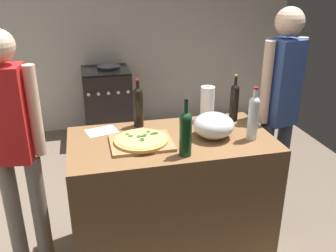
{
  "coord_description": "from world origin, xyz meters",
  "views": [
    {
      "loc": [
        -0.66,
        -1.6,
        1.96
      ],
      "look_at": [
        -0.11,
        0.7,
        0.97
      ],
      "focal_mm": 39.43,
      "sensor_mm": 36.0,
      "label": 1
    }
  ],
  "objects_px": {
    "pizza": "(141,140)",
    "person_in_red": "(280,105)",
    "mixing_bowl": "(214,125)",
    "stove": "(108,103)",
    "wine_bottle_dark": "(138,105)",
    "wine_bottle_clear": "(186,132)",
    "paper_towel_roll": "(207,104)",
    "person_in_stripes": "(14,141)",
    "wine_bottle_amber": "(253,116)",
    "wine_bottle_green": "(234,101)"
  },
  "relations": [
    {
      "from": "wine_bottle_amber",
      "to": "stove",
      "type": "relative_size",
      "value": 0.39
    },
    {
      "from": "mixing_bowl",
      "to": "stove",
      "type": "relative_size",
      "value": 0.3
    },
    {
      "from": "wine_bottle_dark",
      "to": "person_in_stripes",
      "type": "bearing_deg",
      "value": -169.26
    },
    {
      "from": "wine_bottle_amber",
      "to": "wine_bottle_green",
      "type": "height_order",
      "value": "wine_bottle_amber"
    },
    {
      "from": "wine_bottle_amber",
      "to": "pizza",
      "type": "bearing_deg",
      "value": 173.06
    },
    {
      "from": "person_in_red",
      "to": "paper_towel_roll",
      "type": "bearing_deg",
      "value": 175.02
    },
    {
      "from": "wine_bottle_clear",
      "to": "wine_bottle_green",
      "type": "xyz_separation_m",
      "value": [
        0.51,
        0.47,
        0.0
      ]
    },
    {
      "from": "person_in_stripes",
      "to": "stove",
      "type": "bearing_deg",
      "value": 70.8
    },
    {
      "from": "mixing_bowl",
      "to": "paper_towel_roll",
      "type": "height_order",
      "value": "paper_towel_roll"
    },
    {
      "from": "wine_bottle_clear",
      "to": "stove",
      "type": "height_order",
      "value": "wine_bottle_clear"
    },
    {
      "from": "wine_bottle_clear",
      "to": "person_in_stripes",
      "type": "height_order",
      "value": "person_in_stripes"
    },
    {
      "from": "pizza",
      "to": "paper_towel_roll",
      "type": "xyz_separation_m",
      "value": [
        0.55,
        0.31,
        0.1
      ]
    },
    {
      "from": "pizza",
      "to": "wine_bottle_clear",
      "type": "distance_m",
      "value": 0.34
    },
    {
      "from": "mixing_bowl",
      "to": "wine_bottle_clear",
      "type": "xyz_separation_m",
      "value": [
        -0.26,
        -0.21,
        0.07
      ]
    },
    {
      "from": "paper_towel_roll",
      "to": "person_in_red",
      "type": "distance_m",
      "value": 0.58
    },
    {
      "from": "wine_bottle_clear",
      "to": "person_in_stripes",
      "type": "distance_m",
      "value": 1.1
    },
    {
      "from": "wine_bottle_dark",
      "to": "stove",
      "type": "xyz_separation_m",
      "value": [
        -0.1,
        1.95,
        -0.64
      ]
    },
    {
      "from": "wine_bottle_amber",
      "to": "wine_bottle_dark",
      "type": "distance_m",
      "value": 0.81
    },
    {
      "from": "person_in_red",
      "to": "person_in_stripes",
      "type": "bearing_deg",
      "value": -176.79
    },
    {
      "from": "pizza",
      "to": "wine_bottle_dark",
      "type": "bearing_deg",
      "value": 83.72
    },
    {
      "from": "wine_bottle_dark",
      "to": "wine_bottle_clear",
      "type": "distance_m",
      "value": 0.56
    },
    {
      "from": "paper_towel_roll",
      "to": "person_in_red",
      "type": "relative_size",
      "value": 0.15
    },
    {
      "from": "wine_bottle_dark",
      "to": "wine_bottle_amber",
      "type": "bearing_deg",
      "value": -29.85
    },
    {
      "from": "wine_bottle_amber",
      "to": "wine_bottle_clear",
      "type": "xyz_separation_m",
      "value": [
        -0.5,
        -0.12,
        -0.01
      ]
    },
    {
      "from": "pizza",
      "to": "mixing_bowl",
      "type": "bearing_deg",
      "value": 0.19
    },
    {
      "from": "wine_bottle_clear",
      "to": "wine_bottle_green",
      "type": "height_order",
      "value": "wine_bottle_clear"
    },
    {
      "from": "wine_bottle_dark",
      "to": "stove",
      "type": "relative_size",
      "value": 0.38
    },
    {
      "from": "wine_bottle_dark",
      "to": "stove",
      "type": "distance_m",
      "value": 2.05
    },
    {
      "from": "wine_bottle_clear",
      "to": "stove",
      "type": "relative_size",
      "value": 0.39
    },
    {
      "from": "pizza",
      "to": "person_in_stripes",
      "type": "relative_size",
      "value": 0.21
    },
    {
      "from": "pizza",
      "to": "paper_towel_roll",
      "type": "height_order",
      "value": "paper_towel_roll"
    },
    {
      "from": "wine_bottle_green",
      "to": "person_in_red",
      "type": "bearing_deg",
      "value": 1.18
    },
    {
      "from": "pizza",
      "to": "wine_bottle_clear",
      "type": "relative_size",
      "value": 0.97
    },
    {
      "from": "paper_towel_roll",
      "to": "wine_bottle_clear",
      "type": "xyz_separation_m",
      "value": [
        -0.32,
        -0.53,
        0.02
      ]
    },
    {
      "from": "pizza",
      "to": "person_in_stripes",
      "type": "height_order",
      "value": "person_in_stripes"
    },
    {
      "from": "paper_towel_roll",
      "to": "wine_bottle_dark",
      "type": "distance_m",
      "value": 0.52
    },
    {
      "from": "wine_bottle_clear",
      "to": "stove",
      "type": "bearing_deg",
      "value": 96.86
    },
    {
      "from": "wine_bottle_amber",
      "to": "wine_bottle_green",
      "type": "xyz_separation_m",
      "value": [
        0.01,
        0.34,
        -0.01
      ]
    },
    {
      "from": "pizza",
      "to": "wine_bottle_green",
      "type": "relative_size",
      "value": 0.99
    },
    {
      "from": "pizza",
      "to": "wine_bottle_dark",
      "type": "xyz_separation_m",
      "value": [
        0.03,
        0.31,
        0.13
      ]
    },
    {
      "from": "mixing_bowl",
      "to": "wine_bottle_amber",
      "type": "xyz_separation_m",
      "value": [
        0.24,
        -0.09,
        0.08
      ]
    },
    {
      "from": "wine_bottle_green",
      "to": "person_in_red",
      "type": "distance_m",
      "value": 0.39
    },
    {
      "from": "pizza",
      "to": "person_in_red",
      "type": "bearing_deg",
      "value": 13.1
    },
    {
      "from": "stove",
      "to": "person_in_stripes",
      "type": "bearing_deg",
      "value": -109.2
    },
    {
      "from": "wine_bottle_amber",
      "to": "wine_bottle_clear",
      "type": "distance_m",
      "value": 0.51
    },
    {
      "from": "wine_bottle_clear",
      "to": "person_in_red",
      "type": "xyz_separation_m",
      "value": [
        0.89,
        0.48,
        -0.06
      ]
    },
    {
      "from": "wine_bottle_dark",
      "to": "wine_bottle_clear",
      "type": "xyz_separation_m",
      "value": [
        0.2,
        -0.52,
        -0.01
      ]
    },
    {
      "from": "mixing_bowl",
      "to": "stove",
      "type": "bearing_deg",
      "value": 103.8
    },
    {
      "from": "wine_bottle_clear",
      "to": "person_in_stripes",
      "type": "xyz_separation_m",
      "value": [
        -1.03,
        0.37,
        -0.11
      ]
    },
    {
      "from": "pizza",
      "to": "person_in_red",
      "type": "relative_size",
      "value": 0.2
    }
  ]
}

